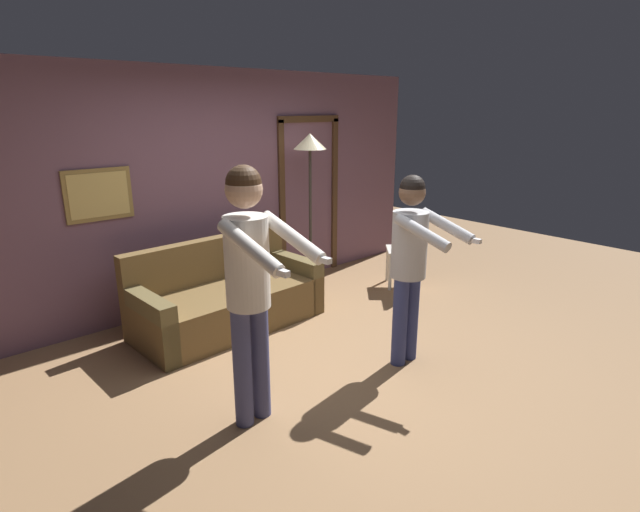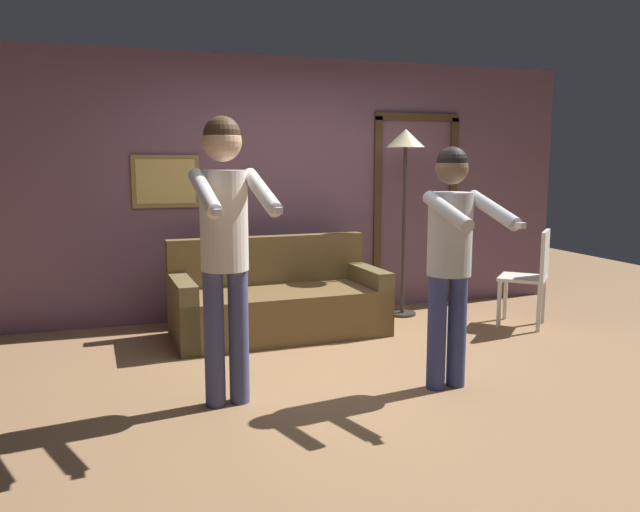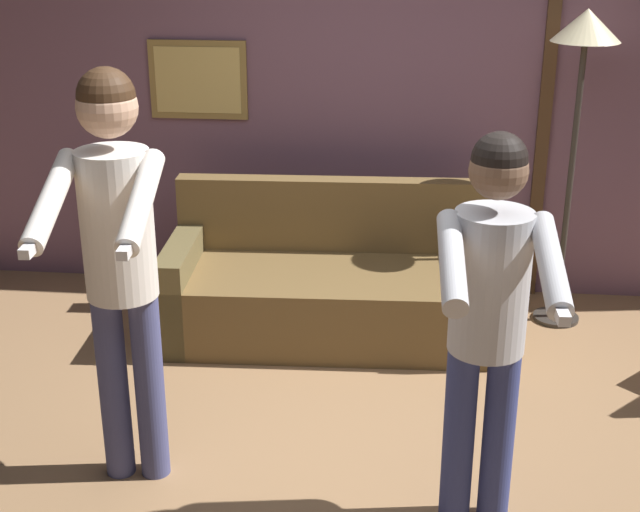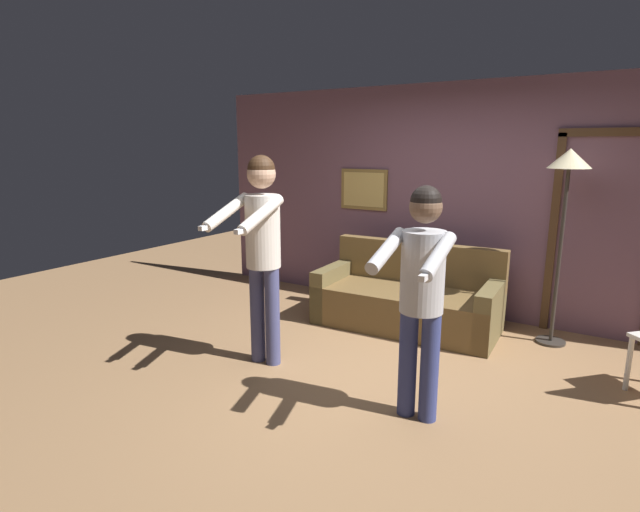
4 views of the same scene
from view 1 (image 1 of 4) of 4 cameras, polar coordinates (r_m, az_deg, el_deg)
The scene contains 7 objects.
ground_plane at distance 4.54m, azimuth 1.22°, elevation -12.12°, with size 12.00×12.00×0.00m, color #956F4A.
back_wall_assembly at distance 5.74m, azimuth -12.87°, elevation 7.38°, with size 6.40×0.10×2.60m.
couch at distance 5.24m, azimuth -10.60°, elevation -4.96°, with size 1.93×0.93×0.87m.
torchiere_lamp at distance 5.97m, azimuth -1.15°, elevation 11.31°, with size 0.39×0.39×1.89m.
person_standing_left at distance 3.34m, azimuth -8.08°, elevation -1.78°, with size 0.47×0.76×1.84m.
person_standing_right at distance 4.25m, azimuth 10.34°, elevation 0.26°, with size 0.45×0.69×1.66m.
dining_chair_distant at distance 6.32m, azimuth 10.38°, elevation 1.20°, with size 0.59×0.59×0.93m.
Camera 1 is at (-2.71, -2.91, 2.19)m, focal length 28.00 mm.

